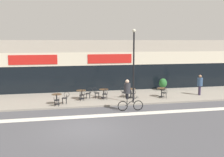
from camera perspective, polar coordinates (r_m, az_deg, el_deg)
ground_plane at (r=14.68m, az=-6.19°, el=-10.82°), size 120.00×120.00×0.00m
sidewalk_slab at (r=21.63m, az=-8.00°, el=-4.44°), size 40.00×5.50×0.12m
storefront_facade at (r=25.92m, az=-8.76°, el=2.91°), size 40.00×4.06×4.83m
bike_lane_stripe at (r=16.86m, az=-6.93°, el=-8.27°), size 36.00×0.70×0.01m
bistro_table_0 at (r=19.75m, az=-11.93°, el=-3.96°), size 0.74×0.74×0.76m
bistro_table_1 at (r=21.20m, az=-6.73°, el=-3.09°), size 0.78×0.78×0.71m
bistro_table_2 at (r=21.42m, az=-1.83°, el=-2.88°), size 0.78×0.78×0.73m
bistro_table_3 at (r=21.74m, az=4.11°, el=-2.74°), size 0.77×0.77×0.73m
bistro_table_4 at (r=22.28m, az=10.75°, el=-2.58°), size 0.80×0.80×0.74m
cafe_chair_0_near at (r=19.15m, az=-11.96°, el=-4.43°), size 0.43×0.59×0.90m
cafe_chair_0_side at (r=19.77m, az=-10.11°, el=-3.98°), size 0.59×0.44×0.90m
cafe_chair_1_near at (r=20.59m, az=-6.56°, el=-3.42°), size 0.44×0.59×0.90m
cafe_chair_1_side at (r=21.26m, az=-5.05°, el=-3.02°), size 0.58×0.41×0.90m
cafe_chair_2_near at (r=20.82m, az=-1.52°, el=-3.23°), size 0.43×0.59×0.90m
cafe_chair_2_side at (r=21.33m, az=-3.49°, el=-2.97°), size 0.58×0.40×0.90m
cafe_chair_3_near at (r=21.15m, az=4.58°, el=-3.08°), size 0.44×0.59×0.90m
cafe_chair_3_side at (r=21.57m, az=2.51°, el=-2.84°), size 0.60×0.45×0.90m
cafe_chair_4_near at (r=21.71m, az=11.38°, el=-2.92°), size 0.40×0.58×0.90m
planter_pot at (r=25.21m, az=11.03°, el=-1.15°), size 0.74×0.74×1.12m
lamp_post at (r=19.58m, az=4.75°, el=3.82°), size 0.26×0.26×5.51m
cyclist_0 at (r=17.88m, az=3.50°, el=-3.12°), size 1.79×0.50×2.18m
pedestrian_near_end at (r=23.75m, az=18.58°, el=-0.95°), size 0.53×0.53×1.75m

